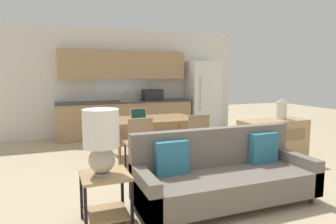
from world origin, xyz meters
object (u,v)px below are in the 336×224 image
side_table (105,191)px  dining_chair_near_right (195,135)px  refrigerator (202,97)px  table_lamp (101,137)px  laptop (140,116)px  vase (281,110)px  dining_chair_near_left (139,141)px  credenza (273,142)px  dining_table (153,121)px  couch (223,176)px

side_table → dining_chair_near_right: bearing=41.3°
refrigerator → table_lamp: refrigerator is taller
table_lamp → laptop: bearing=65.9°
vase → laptop: vase is taller
refrigerator → dining_chair_near_left: refrigerator is taller
refrigerator → credenza: (-0.30, -3.22, -0.56)m
refrigerator → dining_chair_near_right: size_ratio=2.16×
dining_table → side_table: bearing=-118.5°
couch → laptop: 2.45m
refrigerator → vase: (-0.11, -3.18, -0.01)m
couch → table_lamp: bearing=-178.5°
dining_chair_near_left → table_lamp: bearing=63.2°
refrigerator → table_lamp: bearing=-128.3°
refrigerator → couch: 4.73m
side_table → vase: 3.50m
dining_table → vase: 2.36m
side_table → credenza: size_ratio=0.45×
dining_table → dining_chair_near_right: 0.98m
table_lamp → couch: bearing=1.5°
credenza → dining_chair_near_left: dining_chair_near_left is taller
refrigerator → side_table: bearing=-128.2°
couch → table_lamp: size_ratio=3.26×
credenza → table_lamp: bearing=-160.6°
couch → credenza: 1.96m
side_table → laptop: 2.67m
dining_table → credenza: 2.23m
dining_chair_near_right → dining_chair_near_left: same height
vase → laptop: 2.57m
vase → dining_chair_near_right: size_ratio=0.39×
refrigerator → dining_chair_near_left: bearing=-133.5°
dining_chair_near_left → side_table: bearing=63.8°
credenza → dining_chair_near_right: bearing=156.9°
couch → dining_chair_near_right: size_ratio=2.49×
dining_chair_near_right → laptop: laptop is taller
couch → dining_chair_near_right: 1.64m
side_table → credenza: (3.08, 1.08, 0.02)m
table_lamp → dining_chair_near_left: size_ratio=0.77×
vase → dining_chair_near_right: bearing=160.9°
couch → dining_table: bearing=92.8°
side_table → dining_chair_near_left: (0.80, 1.58, 0.13)m
credenza → dining_chair_near_left: bearing=167.7°
table_lamp → credenza: table_lamp is taller
side_table → dining_chair_near_right: dining_chair_near_right is taller
dining_table → laptop: bearing=-178.3°
dining_table → credenza: (1.77, -1.34, -0.28)m
side_table → vase: size_ratio=1.61×
dining_table → couch: couch is taller
vase → laptop: size_ratio=1.00×
vase → laptop: (-2.21, 1.30, -0.17)m
couch → dining_chair_near_left: couch is taller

